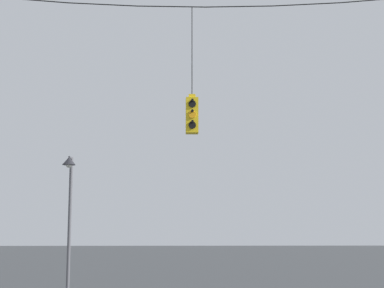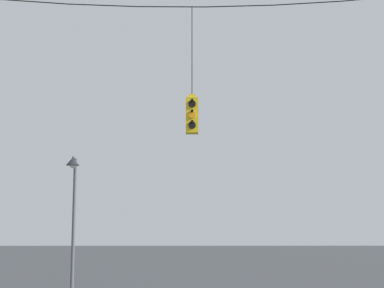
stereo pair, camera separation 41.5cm
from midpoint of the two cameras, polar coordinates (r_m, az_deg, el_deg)
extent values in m
cylinder|color=black|center=(17.63, -15.79, 13.28)|extent=(1.94, 0.03, 0.16)
cylinder|color=black|center=(17.25, -9.36, 13.21)|extent=(1.94, 0.03, 0.09)
cylinder|color=black|center=(17.11, -2.73, 13.18)|extent=(1.94, 0.03, 0.03)
cylinder|color=black|center=(17.22, 3.91, 13.16)|extent=(1.94, 0.03, 0.09)
cylinder|color=black|center=(17.56, 10.39, 13.18)|extent=(1.94, 0.03, 0.16)
cylinder|color=black|center=(18.13, 16.53, 13.24)|extent=(1.94, 0.03, 0.22)
cube|color=yellow|center=(16.22, -0.73, 2.76)|extent=(0.34, 0.34, 0.99)
cube|color=yellow|center=(16.33, -0.73, 4.63)|extent=(0.19, 0.19, 0.10)
cylinder|color=black|center=(16.69, -0.72, 9.07)|extent=(0.02, 0.02, 2.55)
cylinder|color=black|center=(16.10, -0.71, 3.92)|extent=(0.20, 0.03, 0.20)
cylinder|color=black|center=(16.07, -0.71, 4.27)|extent=(0.07, 0.12, 0.07)
cylinder|color=orange|center=(16.03, -0.72, 2.89)|extent=(0.20, 0.03, 0.20)
cylinder|color=black|center=(16.01, -0.71, 3.23)|extent=(0.07, 0.12, 0.07)
cylinder|color=black|center=(15.98, -0.72, 1.85)|extent=(0.20, 0.03, 0.20)
cylinder|color=black|center=(15.95, -0.71, 2.19)|extent=(0.07, 0.12, 0.07)
cylinder|color=#515156|center=(20.92, -12.37, -8.23)|extent=(0.12, 0.12, 5.11)
cylinder|color=#515156|center=(20.84, -12.27, -1.32)|extent=(0.07, 0.50, 0.07)
cone|color=#232328|center=(20.57, -12.40, -1.61)|extent=(0.46, 0.46, 0.28)
sphere|color=silver|center=(20.56, -12.42, -1.99)|extent=(0.21, 0.21, 0.21)
camera|label=1|loc=(0.21, -90.74, 0.11)|focal=55.00mm
camera|label=2|loc=(0.21, 89.26, -0.11)|focal=55.00mm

